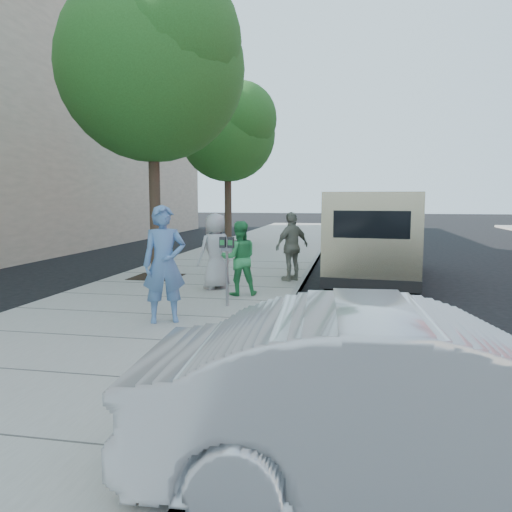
% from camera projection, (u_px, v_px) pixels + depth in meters
% --- Properties ---
extents(ground, '(120.00, 120.00, 0.00)m').
position_uv_depth(ground, '(218.00, 306.00, 10.14)').
color(ground, black).
rests_on(ground, ground).
extents(sidewalk, '(5.00, 60.00, 0.15)m').
position_uv_depth(sidewalk, '(171.00, 300.00, 10.32)').
color(sidewalk, gray).
rests_on(sidewalk, ground).
extents(curb_face, '(0.12, 60.00, 0.16)m').
position_uv_depth(curb_face, '(288.00, 305.00, 9.86)').
color(curb_face, gray).
rests_on(curb_face, ground).
extents(tree_near, '(4.62, 4.60, 7.53)m').
position_uv_depth(tree_near, '(153.00, 60.00, 12.26)').
color(tree_near, black).
rests_on(tree_near, sidewalk).
extents(tree_far, '(3.92, 3.80, 6.49)m').
position_uv_depth(tree_far, '(229.00, 129.00, 19.75)').
color(tree_far, black).
rests_on(tree_far, sidewalk).
extents(parking_meter, '(0.27, 0.11, 1.31)m').
position_uv_depth(parking_meter, '(227.00, 256.00, 9.35)').
color(parking_meter, gray).
rests_on(parking_meter, sidewalk).
extents(van, '(2.63, 6.40, 2.32)m').
position_uv_depth(van, '(377.00, 234.00, 13.29)').
color(van, tan).
rests_on(van, ground).
extents(sedan, '(4.37, 1.77, 1.41)m').
position_uv_depth(sedan, '(422.00, 403.00, 3.64)').
color(sedan, silver).
rests_on(sedan, ground).
extents(person_officer, '(0.83, 0.72, 1.92)m').
position_uv_depth(person_officer, '(164.00, 264.00, 8.16)').
color(person_officer, '#547EB3').
rests_on(person_officer, sidewalk).
extents(person_green_shirt, '(0.91, 0.80, 1.56)m').
position_uv_depth(person_green_shirt, '(239.00, 258.00, 10.45)').
color(person_green_shirt, green).
rests_on(person_green_shirt, sidewalk).
extents(person_gray_shirt, '(0.96, 0.97, 1.70)m').
position_uv_depth(person_gray_shirt, '(216.00, 251.00, 11.17)').
color(person_gray_shirt, '#B1B2B4').
rests_on(person_gray_shirt, sidewalk).
extents(person_striped_polo, '(0.97, 1.01, 1.70)m').
position_uv_depth(person_striped_polo, '(292.00, 246.00, 12.26)').
color(person_striped_polo, gray).
rests_on(person_striped_polo, sidewalk).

